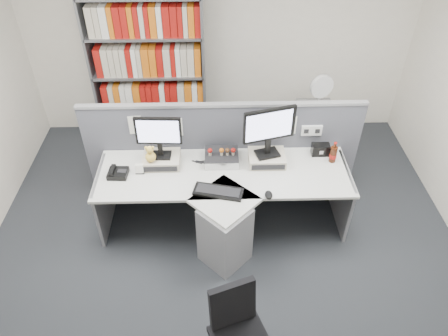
{
  "coord_description": "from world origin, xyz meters",
  "views": [
    {
      "loc": [
        -0.08,
        -2.49,
        3.55
      ],
      "look_at": [
        0.0,
        0.65,
        0.92
      ],
      "focal_mm": 34.08,
      "sensor_mm": 36.0,
      "label": 1
    }
  ],
  "objects_px": {
    "monitor_right": "(269,128)",
    "mouse": "(269,195)",
    "filing_cabinet": "(314,134)",
    "desk_calendar": "(140,169)",
    "shelving_unit": "(150,76)",
    "desk_fan": "(321,89)",
    "keyboard": "(218,191)",
    "desk_phone": "(118,173)",
    "monitor_left": "(158,134)",
    "office_chair": "(238,332)",
    "cola_bottle": "(333,154)",
    "desktop_pc": "(222,157)",
    "speaker": "(320,149)",
    "desk": "(224,206)"
  },
  "relations": [
    {
      "from": "monitor_right",
      "to": "mouse",
      "type": "height_order",
      "value": "monitor_right"
    },
    {
      "from": "filing_cabinet",
      "to": "desk_calendar",
      "type": "bearing_deg",
      "value": -150.6
    },
    {
      "from": "monitor_right",
      "to": "shelving_unit",
      "type": "bearing_deg",
      "value": 132.82
    },
    {
      "from": "desk_fan",
      "to": "monitor_right",
      "type": "bearing_deg",
      "value": -126.18
    },
    {
      "from": "desk_fan",
      "to": "shelving_unit",
      "type": "bearing_deg",
      "value": 167.92
    },
    {
      "from": "keyboard",
      "to": "desk_calendar",
      "type": "distance_m",
      "value": 0.86
    },
    {
      "from": "desk_phone",
      "to": "monitor_left",
      "type": "bearing_deg",
      "value": 22.37
    },
    {
      "from": "monitor_left",
      "to": "desk_calendar",
      "type": "bearing_deg",
      "value": -146.32
    },
    {
      "from": "desk_fan",
      "to": "office_chair",
      "type": "height_order",
      "value": "desk_fan"
    },
    {
      "from": "shelving_unit",
      "to": "filing_cabinet",
      "type": "relative_size",
      "value": 2.86
    },
    {
      "from": "cola_bottle",
      "to": "office_chair",
      "type": "xyz_separation_m",
      "value": [
        -1.08,
        -1.76,
        -0.34
      ]
    },
    {
      "from": "monitor_left",
      "to": "filing_cabinet",
      "type": "xyz_separation_m",
      "value": [
        1.84,
        1.02,
        -0.75
      ]
    },
    {
      "from": "desktop_pc",
      "to": "cola_bottle",
      "type": "xyz_separation_m",
      "value": [
        1.17,
        -0.03,
        0.04
      ]
    },
    {
      "from": "desktop_pc",
      "to": "speaker",
      "type": "xyz_separation_m",
      "value": [
        1.06,
        0.09,
        0.02
      ]
    },
    {
      "from": "cola_bottle",
      "to": "office_chair",
      "type": "bearing_deg",
      "value": -121.45
    },
    {
      "from": "filing_cabinet",
      "to": "desk_fan",
      "type": "height_order",
      "value": "desk_fan"
    },
    {
      "from": "monitor_left",
      "to": "cola_bottle",
      "type": "bearing_deg",
      "value": -0.18
    },
    {
      "from": "shelving_unit",
      "to": "desk_fan",
      "type": "height_order",
      "value": "shelving_unit"
    },
    {
      "from": "desk_phone",
      "to": "cola_bottle",
      "type": "relative_size",
      "value": 0.84
    },
    {
      "from": "desk_phone",
      "to": "desk",
      "type": "bearing_deg",
      "value": -10.85
    },
    {
      "from": "cola_bottle",
      "to": "desktop_pc",
      "type": "bearing_deg",
      "value": 178.32
    },
    {
      "from": "speaker",
      "to": "mouse",
      "type": "bearing_deg",
      "value": -133.91
    },
    {
      "from": "monitor_right",
      "to": "office_chair",
      "type": "xyz_separation_m",
      "value": [
        -0.39,
        -1.77,
        -0.67
      ]
    },
    {
      "from": "desktop_pc",
      "to": "mouse",
      "type": "relative_size",
      "value": 2.94
    },
    {
      "from": "desk",
      "to": "desk_phone",
      "type": "distance_m",
      "value": 1.13
    },
    {
      "from": "monitor_right",
      "to": "desk_phone",
      "type": "bearing_deg",
      "value": -173.37
    },
    {
      "from": "keyboard",
      "to": "desk_phone",
      "type": "relative_size",
      "value": 2.47
    },
    {
      "from": "filing_cabinet",
      "to": "office_chair",
      "type": "distance_m",
      "value": 3.01
    },
    {
      "from": "desktop_pc",
      "to": "desk_fan",
      "type": "distance_m",
      "value": 1.58
    },
    {
      "from": "monitor_right",
      "to": "desk_calendar",
      "type": "distance_m",
      "value": 1.37
    },
    {
      "from": "speaker",
      "to": "desk_fan",
      "type": "height_order",
      "value": "desk_fan"
    },
    {
      "from": "shelving_unit",
      "to": "office_chair",
      "type": "distance_m",
      "value": 3.42
    },
    {
      "from": "monitor_right",
      "to": "office_chair",
      "type": "relative_size",
      "value": 0.62
    },
    {
      "from": "desk_phone",
      "to": "filing_cabinet",
      "type": "relative_size",
      "value": 0.29
    },
    {
      "from": "desk_phone",
      "to": "shelving_unit",
      "type": "relative_size",
      "value": 0.1
    },
    {
      "from": "desk",
      "to": "office_chair",
      "type": "height_order",
      "value": "office_chair"
    },
    {
      "from": "mouse",
      "to": "speaker",
      "type": "distance_m",
      "value": 0.9
    },
    {
      "from": "monitor_left",
      "to": "speaker",
      "type": "height_order",
      "value": "monitor_left"
    },
    {
      "from": "shelving_unit",
      "to": "office_chair",
      "type": "bearing_deg",
      "value": -73.3
    },
    {
      "from": "cola_bottle",
      "to": "shelving_unit",
      "type": "relative_size",
      "value": 0.12
    },
    {
      "from": "desktop_pc",
      "to": "office_chair",
      "type": "height_order",
      "value": "office_chair"
    },
    {
      "from": "mouse",
      "to": "speaker",
      "type": "xyz_separation_m",
      "value": [
        0.62,
        0.65,
        0.04
      ]
    },
    {
      "from": "desktop_pc",
      "to": "filing_cabinet",
      "type": "distance_m",
      "value": 1.62
    },
    {
      "from": "mouse",
      "to": "desk",
      "type": "bearing_deg",
      "value": 160.88
    },
    {
      "from": "desk_phone",
      "to": "office_chair",
      "type": "relative_size",
      "value": 0.23
    },
    {
      "from": "filing_cabinet",
      "to": "monitor_right",
      "type": "bearing_deg",
      "value": -126.17
    },
    {
      "from": "desk_calendar",
      "to": "cola_bottle",
      "type": "bearing_deg",
      "value": 3.85
    },
    {
      "from": "desktop_pc",
      "to": "filing_cabinet",
      "type": "xyz_separation_m",
      "value": [
        1.22,
        0.99,
        -0.42
      ]
    },
    {
      "from": "keyboard",
      "to": "filing_cabinet",
      "type": "height_order",
      "value": "keyboard"
    },
    {
      "from": "shelving_unit",
      "to": "desk_phone",
      "type": "bearing_deg",
      "value": -96.04
    }
  ]
}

